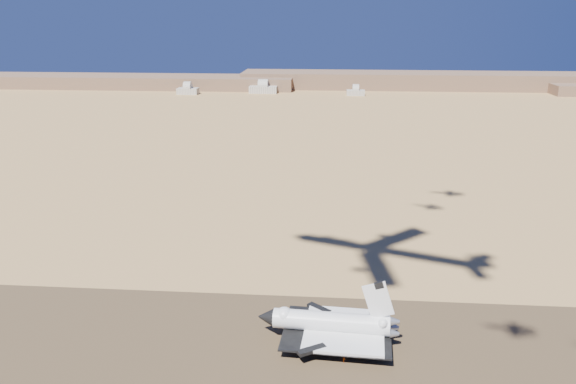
# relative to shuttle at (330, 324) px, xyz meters

# --- Properties ---
(ground) EXTENTS (1200.00, 1200.00, 0.00)m
(ground) POSITION_rel_shuttle_xyz_m (-17.43, -1.48, -4.91)
(ground) COLOR #A9814B
(ground) RESTS_ON ground
(runway) EXTENTS (600.00, 50.00, 0.06)m
(runway) POSITION_rel_shuttle_xyz_m (-17.43, -1.48, -4.88)
(runway) COLOR #4D3926
(runway) RESTS_ON ground
(ridgeline) EXTENTS (960.00, 90.00, 18.00)m
(ridgeline) POSITION_rel_shuttle_xyz_m (47.88, 525.83, 2.72)
(ridgeline) COLOR brown
(ridgeline) RESTS_ON ground
(hangars) EXTENTS (200.50, 29.50, 30.00)m
(hangars) POSITION_rel_shuttle_xyz_m (-81.43, 476.96, -0.08)
(hangars) COLOR beige
(hangars) RESTS_ON ground
(shuttle) EXTENTS (37.10, 24.10, 18.25)m
(shuttle) POSITION_rel_shuttle_xyz_m (0.00, 0.00, 0.00)
(shuttle) COLOR silver
(shuttle) RESTS_ON runway
(crew_a) EXTENTS (0.43, 0.62, 1.63)m
(crew_a) POSITION_rel_shuttle_xyz_m (7.58, -7.87, -4.03)
(crew_a) COLOR #D84D0C
(crew_a) RESTS_ON runway
(crew_b) EXTENTS (0.64, 0.93, 1.75)m
(crew_b) POSITION_rel_shuttle_xyz_m (3.79, -9.49, -3.97)
(crew_b) COLOR #D84D0C
(crew_b) RESTS_ON runway
(crew_c) EXTENTS (1.02, 0.85, 1.56)m
(crew_c) POSITION_rel_shuttle_xyz_m (8.17, -7.33, -4.07)
(crew_c) COLOR #D84D0C
(crew_c) RESTS_ON runway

